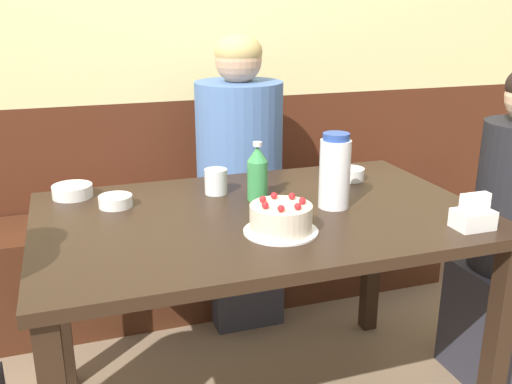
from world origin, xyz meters
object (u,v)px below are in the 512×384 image
bowl_rice_small (350,174)px  bowl_soup_white (72,191)px  water_pitcher (335,172)px  soju_bottle (257,173)px  napkin_holder (473,216)px  bowl_side_dish (116,201)px  birthday_cake (282,219)px  person_pale_blue_shirt (240,185)px  glass_water_tall (216,181)px  bench_seat (203,257)px

bowl_rice_small → bowl_soup_white: bearing=173.1°
water_pitcher → bowl_rice_small: (0.19, 0.25, -0.09)m
soju_bottle → napkin_holder: bearing=-40.9°
water_pitcher → bowl_side_dish: water_pitcher is taller
birthday_cake → water_pitcher: water_pitcher is taller
bowl_side_dish → person_pale_blue_shirt: (0.56, 0.49, -0.15)m
napkin_holder → glass_water_tall: size_ratio=1.28×
water_pitcher → bowl_rice_small: 0.33m
soju_bottle → bowl_side_dish: size_ratio=1.83×
soju_bottle → person_pale_blue_shirt: bearing=78.9°
glass_water_tall → soju_bottle: bearing=-43.5°
bowl_soup_white → napkin_holder: bearing=-31.3°
birthday_cake → bowl_side_dish: (-0.43, 0.37, -0.02)m
soju_bottle → glass_water_tall: 0.16m
napkin_holder → glass_water_tall: napkin_holder is taller
bench_seat → bowl_side_dish: bearing=-123.7°
birthday_cake → bowl_side_dish: 0.57m
napkin_holder → bowl_rice_small: bearing=101.5°
bench_seat → napkin_holder: 1.38m
bench_seat → soju_bottle: (0.03, -0.71, 0.61)m
bench_seat → bowl_rice_small: size_ratio=22.90×
birthday_cake → glass_water_tall: 0.41m
bowl_rice_small → napkin_holder: bearing=-78.5°
soju_bottle → bowl_side_dish: (-0.45, 0.08, -0.07)m
bowl_rice_small → glass_water_tall: (-0.51, 0.00, 0.02)m
bowl_soup_white → bowl_rice_small: bowl_rice_small is taller
bowl_side_dish → glass_water_tall: (0.34, 0.03, 0.02)m
water_pitcher → glass_water_tall: (-0.32, 0.25, -0.07)m
napkin_holder → person_pale_blue_shirt: person_pale_blue_shirt is taller
bench_seat → bowl_soup_white: 0.91m
napkin_holder → glass_water_tall: bearing=138.6°
water_pitcher → bowl_rice_small: bearing=52.8°
bowl_side_dish → glass_water_tall: 0.34m
water_pitcher → birthday_cake: bearing=-147.7°
bench_seat → person_pale_blue_shirt: bearing=-44.8°
soju_bottle → birthday_cake: bearing=-95.0°
birthday_cake → person_pale_blue_shirt: person_pale_blue_shirt is taller
napkin_holder → bowl_soup_white: size_ratio=0.83×
bowl_soup_white → bowl_side_dish: bearing=-48.2°
water_pitcher → glass_water_tall: size_ratio=2.80×
glass_water_tall → water_pitcher: bearing=-38.1°
bowl_side_dish → bowl_soup_white: bearing=131.8°
person_pale_blue_shirt → bench_seat: bearing=-134.8°
person_pale_blue_shirt → bowl_side_dish: bearing=-48.8°
bowl_soup_white → bowl_rice_small: bearing=-6.9°
napkin_holder → bowl_side_dish: napkin_holder is taller
water_pitcher → person_pale_blue_shirt: bearing=97.5°
birthday_cake → glass_water_tall: (-0.09, 0.40, 0.00)m
napkin_holder → bowl_rice_small: 0.55m
bowl_rice_small → person_pale_blue_shirt: size_ratio=0.08×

